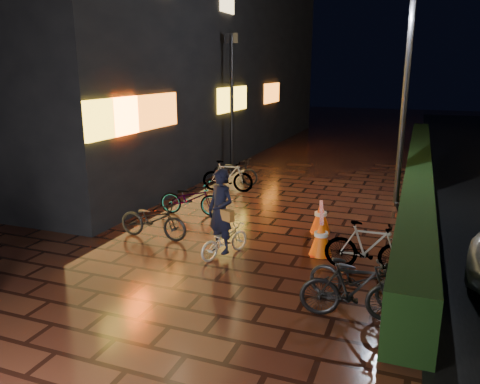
% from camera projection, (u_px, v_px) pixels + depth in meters
% --- Properties ---
extents(ground, '(80.00, 80.00, 0.00)m').
position_uv_depth(ground, '(227.00, 269.00, 8.92)').
color(ground, '#381911').
rests_on(ground, ground).
extents(hedge, '(0.70, 20.00, 1.00)m').
position_uv_depth(hedge, '(418.00, 173.00, 14.89)').
color(hedge, black).
rests_on(hedge, ground).
extents(storefront_block, '(12.09, 22.00, 9.00)m').
position_uv_depth(storefront_block, '(130.00, 51.00, 21.44)').
color(storefront_block, black).
rests_on(storefront_block, ground).
extents(lamp_post_hedge, '(0.56, 0.16, 5.86)m').
position_uv_depth(lamp_post_hedge, '(406.00, 87.00, 12.53)').
color(lamp_post_hedge, black).
rests_on(lamp_post_hedge, ground).
extents(lamp_post_sf, '(0.47, 0.14, 4.89)m').
position_uv_depth(lamp_post_sf, '(232.00, 99.00, 16.47)').
color(lamp_post_sf, black).
rests_on(lamp_post_sf, ground).
extents(cyclist, '(0.90, 1.34, 1.82)m').
position_uv_depth(cyclist, '(222.00, 225.00, 9.35)').
color(cyclist, silver).
rests_on(cyclist, ground).
extents(traffic_barrier, '(0.77, 1.85, 0.75)m').
position_uv_depth(traffic_barrier, '(321.00, 226.00, 10.18)').
color(traffic_barrier, '#FD5D0D').
rests_on(traffic_barrier, ground).
extents(cart_assembly, '(0.69, 0.58, 1.03)m').
position_uv_depth(cart_assembly, '(411.00, 224.00, 9.86)').
color(cart_assembly, black).
rests_on(cart_assembly, ground).
extents(parked_bikes_storefront, '(1.87, 6.11, 0.97)m').
position_uv_depth(parked_bikes_storefront, '(206.00, 189.00, 13.07)').
color(parked_bikes_storefront, black).
rests_on(parked_bikes_storefront, ground).
extents(parked_bikes_hedge, '(1.73, 2.45, 0.97)m').
position_uv_depth(parked_bikes_hedge, '(361.00, 271.00, 7.73)').
color(parked_bikes_hedge, black).
rests_on(parked_bikes_hedge, ground).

